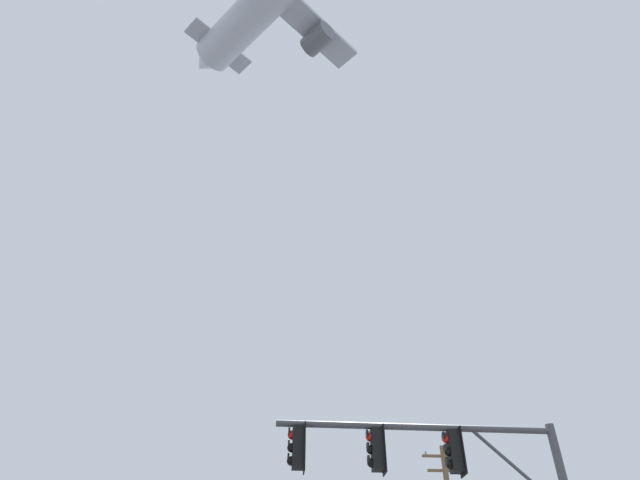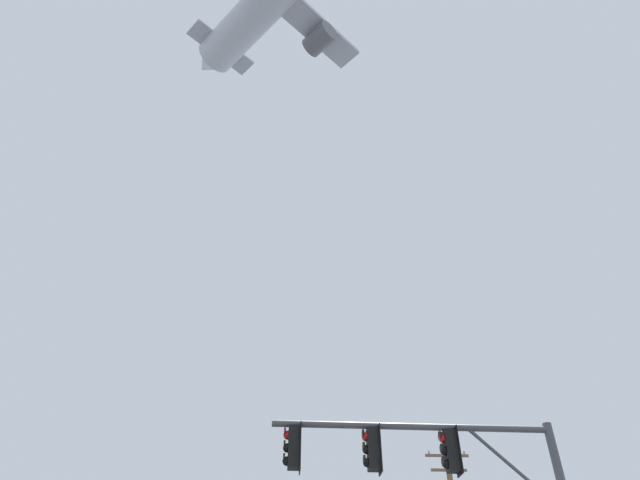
# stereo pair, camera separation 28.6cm
# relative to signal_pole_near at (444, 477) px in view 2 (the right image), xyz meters

# --- Properties ---
(signal_pole_near) EXTENTS (6.53, 0.58, 5.64)m
(signal_pole_near) POSITION_rel_signal_pole_near_xyz_m (0.00, 0.00, 0.00)
(signal_pole_near) COLOR #4C4C51
(signal_pole_near) RESTS_ON ground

